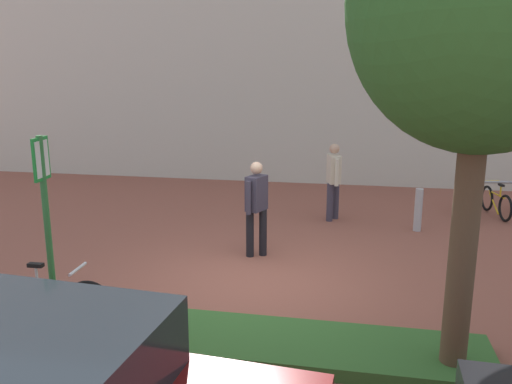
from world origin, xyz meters
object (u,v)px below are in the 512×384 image
Objects in this scene: tree_sidewalk at (486,4)px; bollard_steel at (418,210)px; person_shirt_blue at (334,177)px; person_suited_dark at (256,203)px; parking_sign_post at (46,206)px; bike_at_sign at (52,301)px.

tree_sidewalk reaches higher than bollard_steel.
person_shirt_blue and person_suited_dark have the same top height.
tree_sidewalk is at bearing -75.12° from person_shirt_blue.
parking_sign_post is 1.49× the size of bike_at_sign.
bollard_steel is at bearing -15.89° from person_shirt_blue.
parking_sign_post is (-4.84, 0.14, -2.22)m from tree_sidewalk.
person_shirt_blue is 2.89m from person_suited_dark.
person_shirt_blue is (-1.78, 0.51, 0.53)m from bollard_steel.
bike_at_sign is at bearing -124.05° from person_suited_dark.
parking_sign_post is 3.82m from person_suited_dark.
person_suited_dark is (-2.81, 3.30, -2.87)m from tree_sidewalk.
parking_sign_post reaches higher than bike_at_sign.
tree_sidewalk is at bearing -49.63° from person_suited_dark.
person_suited_dark is at bearing 55.95° from bike_at_sign.
bollard_steel reaches higher than bike_at_sign.
parking_sign_post is 2.78× the size of bollard_steel.
bollard_steel is (5.05, 5.28, -1.18)m from parking_sign_post.
bike_at_sign is at bearing -134.43° from bollard_steel.
parking_sign_post is at bearing 178.37° from tree_sidewalk.
bollard_steel is at bearing 35.00° from person_suited_dark.
tree_sidewalk is at bearing -1.63° from parking_sign_post.
person_suited_dark is at bearing -115.28° from person_shirt_blue.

